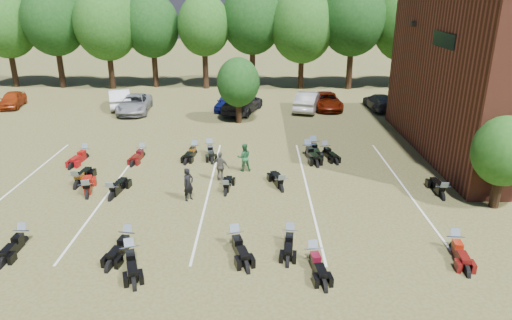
{
  "coord_description": "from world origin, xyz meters",
  "views": [
    {
      "loc": [
        -0.51,
        -18.27,
        9.49
      ],
      "look_at": [
        -0.62,
        4.0,
        1.2
      ],
      "focal_mm": 32.0,
      "sensor_mm": 36.0,
      "label": 1
    }
  ],
  "objects_px": {
    "motorcycle_7": "(87,197)",
    "motorcycle_14": "(143,157)",
    "person_black": "(188,184)",
    "car_4": "(227,102)",
    "motorcycle_3": "(235,247)",
    "person_grey": "(221,167)",
    "car_0": "(12,99)",
    "motorcycle_0": "(24,243)",
    "person_green": "(244,157)"
  },
  "relations": [
    {
      "from": "motorcycle_0",
      "to": "motorcycle_14",
      "type": "height_order",
      "value": "motorcycle_0"
    },
    {
      "from": "person_black",
      "to": "person_grey",
      "type": "bearing_deg",
      "value": 11.12
    },
    {
      "from": "motorcycle_7",
      "to": "motorcycle_14",
      "type": "xyz_separation_m",
      "value": [
        1.33,
        5.76,
        0.0
      ]
    },
    {
      "from": "motorcycle_14",
      "to": "person_black",
      "type": "bearing_deg",
      "value": -51.12
    },
    {
      "from": "car_0",
      "to": "person_green",
      "type": "xyz_separation_m",
      "value": [
        20.49,
        -14.84,
        0.13
      ]
    },
    {
      "from": "person_grey",
      "to": "motorcycle_0",
      "type": "distance_m",
      "value": 9.86
    },
    {
      "from": "motorcycle_0",
      "to": "motorcycle_3",
      "type": "xyz_separation_m",
      "value": [
        8.48,
        -0.19,
        0.0
      ]
    },
    {
      "from": "motorcycle_3",
      "to": "car_0",
      "type": "bearing_deg",
      "value": 114.93
    },
    {
      "from": "motorcycle_3",
      "to": "person_green",
      "type": "bearing_deg",
      "value": 72.5
    },
    {
      "from": "person_black",
      "to": "person_grey",
      "type": "relative_size",
      "value": 1.0
    },
    {
      "from": "person_green",
      "to": "motorcycle_0",
      "type": "height_order",
      "value": "person_green"
    },
    {
      "from": "person_black",
      "to": "motorcycle_7",
      "type": "xyz_separation_m",
      "value": [
        -5.04,
        0.32,
        -0.81
      ]
    },
    {
      "from": "person_black",
      "to": "motorcycle_0",
      "type": "distance_m",
      "value": 7.34
    },
    {
      "from": "person_black",
      "to": "motorcycle_14",
      "type": "distance_m",
      "value": 7.17
    },
    {
      "from": "car_4",
      "to": "motorcycle_7",
      "type": "distance_m",
      "value": 18.52
    },
    {
      "from": "car_4",
      "to": "person_green",
      "type": "relative_size",
      "value": 2.39
    },
    {
      "from": "motorcycle_3",
      "to": "person_grey",
      "type": "bearing_deg",
      "value": 82.5
    },
    {
      "from": "person_green",
      "to": "motorcycle_14",
      "type": "distance_m",
      "value": 6.71
    },
    {
      "from": "car_4",
      "to": "person_black",
      "type": "height_order",
      "value": "person_black"
    },
    {
      "from": "motorcycle_0",
      "to": "car_4",
      "type": "bearing_deg",
      "value": 73.14
    },
    {
      "from": "person_black",
      "to": "person_grey",
      "type": "distance_m",
      "value": 2.73
    },
    {
      "from": "motorcycle_7",
      "to": "motorcycle_0",
      "type": "bearing_deg",
      "value": 61.46
    },
    {
      "from": "person_grey",
      "to": "motorcycle_14",
      "type": "bearing_deg",
      "value": -14.57
    },
    {
      "from": "car_4",
      "to": "motorcycle_0",
      "type": "relative_size",
      "value": 1.77
    },
    {
      "from": "motorcycle_0",
      "to": "motorcycle_14",
      "type": "xyz_separation_m",
      "value": [
        2.34,
        10.17,
        0.0
      ]
    },
    {
      "from": "person_grey",
      "to": "motorcycle_3",
      "type": "height_order",
      "value": "person_grey"
    },
    {
      "from": "person_black",
      "to": "motorcycle_14",
      "type": "xyz_separation_m",
      "value": [
        -3.71,
        6.08,
        -0.81
      ]
    },
    {
      "from": "car_0",
      "to": "motorcycle_0",
      "type": "height_order",
      "value": "car_0"
    },
    {
      "from": "motorcycle_0",
      "to": "motorcycle_7",
      "type": "distance_m",
      "value": 4.52
    },
    {
      "from": "person_green",
      "to": "person_grey",
      "type": "relative_size",
      "value": 0.99
    },
    {
      "from": "car_0",
      "to": "car_4",
      "type": "relative_size",
      "value": 1.02
    },
    {
      "from": "car_0",
      "to": "car_4",
      "type": "height_order",
      "value": "car_0"
    },
    {
      "from": "person_grey",
      "to": "car_4",
      "type": "bearing_deg",
      "value": -65.94
    },
    {
      "from": "motorcycle_0",
      "to": "motorcycle_14",
      "type": "relative_size",
      "value": 1.01
    },
    {
      "from": "car_0",
      "to": "motorcycle_0",
      "type": "relative_size",
      "value": 1.82
    },
    {
      "from": "car_4",
      "to": "person_black",
      "type": "distance_m",
      "value": 17.92
    },
    {
      "from": "motorcycle_3",
      "to": "motorcycle_7",
      "type": "bearing_deg",
      "value": 131.76
    },
    {
      "from": "person_grey",
      "to": "motorcycle_14",
      "type": "distance_m",
      "value": 6.34
    },
    {
      "from": "person_black",
      "to": "motorcycle_3",
      "type": "height_order",
      "value": "person_black"
    },
    {
      "from": "person_grey",
      "to": "motorcycle_3",
      "type": "bearing_deg",
      "value": 120.83
    },
    {
      "from": "car_4",
      "to": "person_green",
      "type": "bearing_deg",
      "value": -71.25
    },
    {
      "from": "person_grey",
      "to": "motorcycle_0",
      "type": "xyz_separation_m",
      "value": [
        -7.41,
        -6.45,
        -0.81
      ]
    },
    {
      "from": "motorcycle_3",
      "to": "motorcycle_7",
      "type": "distance_m",
      "value": 8.78
    },
    {
      "from": "car_0",
      "to": "person_grey",
      "type": "distance_m",
      "value": 25.26
    },
    {
      "from": "motorcycle_0",
      "to": "motorcycle_3",
      "type": "relative_size",
      "value": 0.93
    },
    {
      "from": "person_grey",
      "to": "motorcycle_14",
      "type": "xyz_separation_m",
      "value": [
        -5.07,
        3.72,
        -0.81
      ]
    },
    {
      "from": "person_black",
      "to": "motorcycle_0",
      "type": "xyz_separation_m",
      "value": [
        -6.05,
        -4.08,
        -0.81
      ]
    },
    {
      "from": "car_0",
      "to": "motorcycle_14",
      "type": "relative_size",
      "value": 1.83
    },
    {
      "from": "person_grey",
      "to": "motorcycle_3",
      "type": "xyz_separation_m",
      "value": [
        1.07,
        -6.64,
        -0.81
      ]
    },
    {
      "from": "car_4",
      "to": "motorcycle_14",
      "type": "height_order",
      "value": "car_4"
    }
  ]
}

